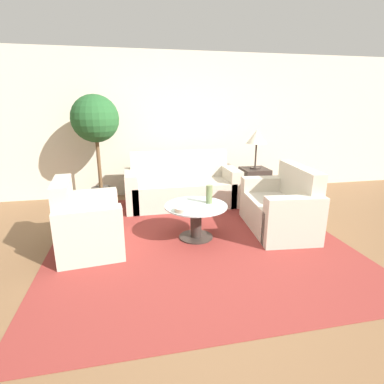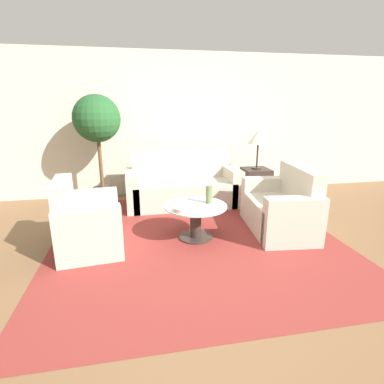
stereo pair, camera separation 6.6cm
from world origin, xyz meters
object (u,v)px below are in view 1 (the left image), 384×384
at_px(potted_plant, 96,125).
at_px(vase, 209,194).
at_px(armchair, 85,226).
at_px(bowl, 183,209).
at_px(loveseat, 282,209).
at_px(coffee_table, 196,217).
at_px(table_lamp, 257,138).
at_px(sofa_main, 182,188).

relative_size(potted_plant, vase, 7.79).
height_order(armchair, vase, armchair).
bearing_deg(bowl, loveseat, 8.91).
height_order(loveseat, bowl, loveseat).
bearing_deg(potted_plant, coffee_table, -51.56).
distance_m(coffee_table, table_lamp, 2.10).
relative_size(coffee_table, potted_plant, 0.43).
xyz_separation_m(table_lamp, potted_plant, (-2.67, 0.29, 0.23)).
xyz_separation_m(table_lamp, vase, (-1.18, -1.30, -0.56)).
height_order(loveseat, vase, loveseat).
xyz_separation_m(sofa_main, loveseat, (1.16, -1.37, 0.00)).
xyz_separation_m(armchair, loveseat, (2.57, 0.09, -0.00)).
distance_m(armchair, coffee_table, 1.35).
relative_size(table_lamp, bowl, 3.30).
relative_size(armchair, potted_plant, 0.53).
bearing_deg(coffee_table, armchair, -177.70).
height_order(loveseat, potted_plant, potted_plant).
bearing_deg(loveseat, potted_plant, -116.93).
distance_m(sofa_main, table_lamp, 1.55).
xyz_separation_m(armchair, bowl, (1.15, -0.14, 0.17)).
xyz_separation_m(armchair, table_lamp, (2.72, 1.41, 0.83)).
height_order(armchair, bowl, armchair).
relative_size(sofa_main, armchair, 1.94).
xyz_separation_m(coffee_table, potted_plant, (-1.30, 1.64, 1.07)).
bearing_deg(vase, armchair, -175.91).
xyz_separation_m(sofa_main, table_lamp, (1.31, -0.05, 0.83)).
bearing_deg(table_lamp, bowl, -135.51).
height_order(sofa_main, potted_plant, potted_plant).
relative_size(table_lamp, potted_plant, 0.37).
bearing_deg(armchair, bowl, -102.95).
bearing_deg(table_lamp, potted_plant, 173.90).
xyz_separation_m(sofa_main, bowl, (-0.26, -1.59, 0.18)).
relative_size(coffee_table, vase, 3.38).
height_order(armchair, loveseat, loveseat).
height_order(loveseat, table_lamp, table_lamp).
distance_m(sofa_main, potted_plant, 1.74).
xyz_separation_m(loveseat, table_lamp, (0.15, 1.32, 0.83)).
height_order(sofa_main, bowl, sofa_main).
height_order(armchair, coffee_table, armchair).
bearing_deg(armchair, loveseat, -94.26).
bearing_deg(potted_plant, armchair, -91.70).
bearing_deg(loveseat, table_lamp, 179.17).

